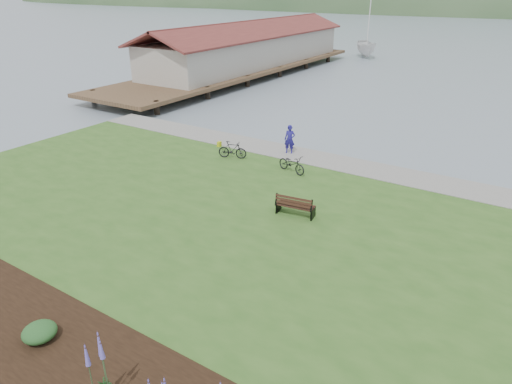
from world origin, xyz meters
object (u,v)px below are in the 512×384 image
(person, at_px, (290,137))
(park_bench, at_px, (295,205))
(sailboat, at_px, (365,57))
(bicycle_a, at_px, (292,164))

(person, bearing_deg, park_bench, -76.42)
(sailboat, bearing_deg, person, -106.85)
(park_bench, bearing_deg, sailboat, 99.09)
(person, xyz_separation_m, bicycle_a, (1.42, -2.33, -0.48))
(park_bench, xyz_separation_m, bicycle_a, (-2.33, 4.00, -0.02))
(bicycle_a, distance_m, sailboat, 43.19)
(park_bench, xyz_separation_m, sailboat, (-14.03, 45.57, -0.86))
(park_bench, relative_size, bicycle_a, 0.94)
(park_bench, relative_size, person, 0.85)
(park_bench, relative_size, sailboat, 0.06)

